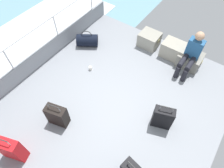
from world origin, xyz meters
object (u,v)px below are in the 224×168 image
object	(u,v)px
suitcase_3	(11,149)
suitcase_4	(163,118)
suitcase_0	(57,116)
passenger_seated	(192,53)
cargo_crate_0	(149,39)
paper_cup	(90,68)
cargo_crate_2	(190,60)
cargo_crate_1	(174,50)
duffel_bag	(87,40)

from	to	relation	value
suitcase_3	suitcase_4	xyz separation A→B (m)	(1.89, 2.10, -0.02)
suitcase_0	passenger_seated	bearing A→B (deg)	61.65
cargo_crate_0	paper_cup	bearing A→B (deg)	-114.38
cargo_crate_2	suitcase_0	size ratio (longest dim) A/B	0.92
passenger_seated	suitcase_3	distance (m)	4.19
cargo_crate_0	suitcase_4	size ratio (longest dim) A/B	0.79
suitcase_4	cargo_crate_1	bearing A→B (deg)	108.21
cargo_crate_1	suitcase_0	world-z (taller)	suitcase_0
duffel_bag	paper_cup	size ratio (longest dim) A/B	6.42
cargo_crate_0	cargo_crate_2	size ratio (longest dim) A/B	0.94
cargo_crate_1	duffel_bag	xyz separation A→B (m)	(-2.08, -0.95, -0.04)
suitcase_3	duffel_bag	distance (m)	3.20
suitcase_4	paper_cup	distance (m)	2.13
cargo_crate_1	duffel_bag	distance (m)	2.29
cargo_crate_1	cargo_crate_2	distance (m)	0.46
cargo_crate_2	cargo_crate_1	bearing A→B (deg)	173.36
cargo_crate_0	cargo_crate_1	bearing A→B (deg)	-0.82
suitcase_3	paper_cup	xyz separation A→B (m)	(-0.20, 2.43, -0.25)
cargo_crate_2	passenger_seated	distance (m)	0.41
passenger_seated	duffel_bag	size ratio (longest dim) A/B	1.63
cargo_crate_0	cargo_crate_1	size ratio (longest dim) A/B	0.85
passenger_seated	paper_cup	xyz separation A→B (m)	(-1.91, -1.38, -0.49)
suitcase_4	suitcase_3	bearing A→B (deg)	-132.06
suitcase_4	paper_cup	bearing A→B (deg)	171.00
cargo_crate_0	suitcase_0	bearing A→B (deg)	-96.75
duffel_bag	paper_cup	bearing A→B (deg)	-46.39
suitcase_3	cargo_crate_1	bearing A→B (deg)	72.78
passenger_seated	paper_cup	size ratio (longest dim) A/B	10.48
cargo_crate_2	suitcase_4	world-z (taller)	suitcase_4
passenger_seated	suitcase_0	distance (m)	3.26
passenger_seated	suitcase_4	size ratio (longest dim) A/B	1.51
cargo_crate_2	cargo_crate_0	bearing A→B (deg)	176.91
suitcase_0	suitcase_3	xyz separation A→B (m)	(-0.17, -0.96, 0.05)
suitcase_3	paper_cup	bearing A→B (deg)	94.76
suitcase_4	duffel_bag	bearing A→B (deg)	160.01
passenger_seated	paper_cup	bearing A→B (deg)	-144.09
suitcase_3	duffel_bag	bearing A→B (deg)	105.04
cargo_crate_0	suitcase_0	distance (m)	3.12
cargo_crate_1	cargo_crate_2	size ratio (longest dim) A/B	1.11
cargo_crate_1	suitcase_3	world-z (taller)	suitcase_3
cargo_crate_0	duffel_bag	bearing A→B (deg)	-144.71
cargo_crate_1	duffel_bag	size ratio (longest dim) A/B	1.01
cargo_crate_2	passenger_seated	world-z (taller)	passenger_seated
passenger_seated	suitcase_3	size ratio (longest dim) A/B	1.36
cargo_crate_0	cargo_crate_2	bearing A→B (deg)	-3.09
cargo_crate_1	suitcase_4	world-z (taller)	suitcase_4
passenger_seated	duffel_bag	xyz separation A→B (m)	(-2.54, -0.73, -0.38)
suitcase_0	duffel_bag	xyz separation A→B (m)	(-1.00, 2.13, -0.09)
cargo_crate_1	suitcase_0	xyz separation A→B (m)	(-1.09, -3.09, 0.04)
duffel_bag	paper_cup	distance (m)	0.92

